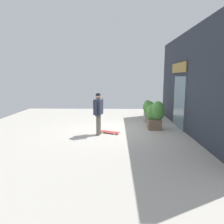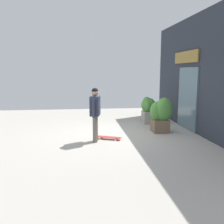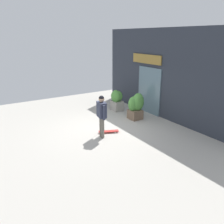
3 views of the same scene
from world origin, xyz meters
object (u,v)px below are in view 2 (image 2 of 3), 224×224
(planter_box_left, at_px, (148,108))
(skateboard, at_px, (109,137))
(skateboarder, at_px, (95,109))
(planter_box_right, at_px, (161,115))

(planter_box_left, bearing_deg, skateboard, -39.34)
(skateboarder, relative_size, skateboard, 2.02)
(skateboard, bearing_deg, planter_box_right, 44.21)
(skateboard, distance_m, planter_box_right, 2.08)
(planter_box_left, bearing_deg, planter_box_right, 2.85)
(planter_box_right, bearing_deg, skateboard, -69.16)
(skateboarder, bearing_deg, planter_box_right, 33.18)
(skateboard, xyz_separation_m, planter_box_left, (-2.20, 1.80, 0.56))
(skateboarder, bearing_deg, planter_box_left, 58.67)
(skateboarder, height_order, skateboard, skateboarder)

